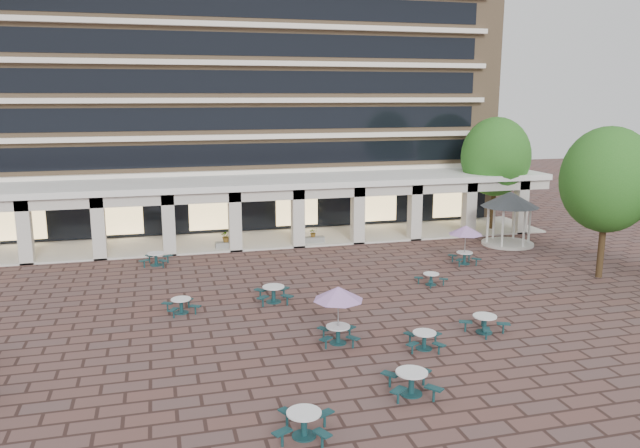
# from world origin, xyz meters

# --- Properties ---
(ground) EXTENTS (120.00, 120.00, 0.00)m
(ground) POSITION_xyz_m (0.00, 0.00, 0.00)
(ground) COLOR brown
(ground) RESTS_ON ground
(apartment_building) EXTENTS (40.00, 15.50, 25.20)m
(apartment_building) POSITION_xyz_m (0.00, 25.47, 12.60)
(apartment_building) COLOR #8E7150
(apartment_building) RESTS_ON ground
(retail_arcade) EXTENTS (42.00, 6.60, 4.40)m
(retail_arcade) POSITION_xyz_m (0.00, 14.80, 3.00)
(retail_arcade) COLOR white
(retail_arcade) RESTS_ON ground
(picnic_table_1) EXTENTS (2.13, 2.13, 0.80)m
(picnic_table_1) POSITION_xyz_m (-3.01, -11.00, 0.48)
(picnic_table_1) COLOR #163C42
(picnic_table_1) RESTS_ON ground
(picnic_table_2) EXTENTS (2.05, 2.05, 0.83)m
(picnic_table_2) POSITION_xyz_m (1.17, -9.30, 0.50)
(picnic_table_2) COLOR #163C42
(picnic_table_2) RESTS_ON ground
(picnic_table_3) EXTENTS (2.09, 2.09, 0.77)m
(picnic_table_3) POSITION_xyz_m (6.45, -4.84, 0.46)
(picnic_table_3) COLOR #163C42
(picnic_table_3) RESTS_ON ground
(picnic_table_5) EXTENTS (1.82, 1.82, 0.70)m
(picnic_table_5) POSITION_xyz_m (-6.10, 1.03, 0.42)
(picnic_table_5) COLOR #163C42
(picnic_table_5) RESTS_ON ground
(picnic_table_6) EXTENTS (2.10, 2.10, 2.42)m
(picnic_table_6) POSITION_xyz_m (0.00, -4.36, 2.06)
(picnic_table_6) COLOR #163C42
(picnic_table_6) RESTS_ON ground
(picnic_table_7) EXTENTS (1.90, 1.90, 0.72)m
(picnic_table_7) POSITION_xyz_m (3.20, -5.81, 0.43)
(picnic_table_7) COLOR #163C42
(picnic_table_7) RESTS_ON ground
(picnic_table_9) EXTENTS (1.91, 1.91, 0.82)m
(picnic_table_9) POSITION_xyz_m (-1.61, 1.48, 0.49)
(picnic_table_9) COLOR #163C42
(picnic_table_9) RESTS_ON ground
(picnic_table_10) EXTENTS (1.72, 1.72, 0.64)m
(picnic_table_10) POSITION_xyz_m (7.15, 2.13, 0.38)
(picnic_table_10) COLOR #163C42
(picnic_table_10) RESTS_ON ground
(picnic_table_11) EXTENTS (2.05, 2.05, 2.37)m
(picnic_table_11) POSITION_xyz_m (10.92, 5.56, 2.02)
(picnic_table_11) COLOR #163C42
(picnic_table_11) RESTS_ON ground
(picnic_table_12) EXTENTS (2.01, 2.01, 0.77)m
(picnic_table_12) POSITION_xyz_m (-7.20, 10.00, 0.46)
(picnic_table_12) COLOR #163C42
(picnic_table_12) RESTS_ON ground
(gazebo) EXTENTS (3.91, 3.91, 3.64)m
(gazebo) POSITION_xyz_m (16.15, 9.32, 2.74)
(gazebo) COLOR beige
(gazebo) RESTS_ON ground
(tree_east_a) EXTENTS (5.07, 5.07, 8.45)m
(tree_east_a) POSITION_xyz_m (16.97, 1.11, 5.52)
(tree_east_a) COLOR #47341C
(tree_east_a) RESTS_ON ground
(tree_east_c) EXTENTS (5.11, 5.11, 8.51)m
(tree_east_c) POSITION_xyz_m (17.58, 13.92, 5.56)
(tree_east_c) COLOR #47341C
(tree_east_c) RESTS_ON ground
(planter_left) EXTENTS (1.50, 0.74, 1.33)m
(planter_left) POSITION_xyz_m (-2.64, 12.90, 0.57)
(planter_left) COLOR gray
(planter_left) RESTS_ON ground
(planter_right) EXTENTS (1.50, 0.60, 1.15)m
(planter_right) POSITION_xyz_m (3.31, 12.90, 0.42)
(planter_right) COLOR gray
(planter_right) RESTS_ON ground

